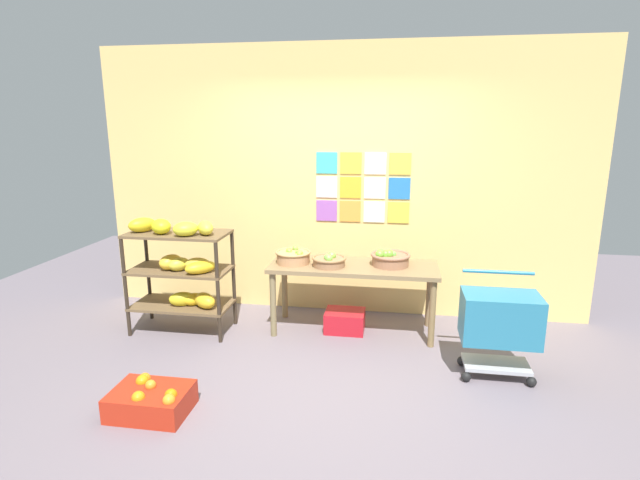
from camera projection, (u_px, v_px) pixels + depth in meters
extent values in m
plane|color=slate|center=(316.00, 381.00, 3.91)|extent=(9.16, 9.16, 0.00)
cube|color=#EDC572|center=(341.00, 183.00, 5.13)|extent=(5.20, 0.06, 2.82)
cube|color=#3DB3B4|center=(327.00, 163.00, 5.07)|extent=(0.22, 0.01, 0.22)
cube|color=gold|center=(351.00, 163.00, 5.03)|extent=(0.22, 0.01, 0.22)
cube|color=white|center=(375.00, 163.00, 4.99)|extent=(0.22, 0.01, 0.22)
cube|color=gold|center=(400.00, 164.00, 4.95)|extent=(0.22, 0.01, 0.22)
cube|color=silver|center=(327.00, 187.00, 5.13)|extent=(0.22, 0.01, 0.22)
cube|color=gold|center=(351.00, 187.00, 5.09)|extent=(0.22, 0.01, 0.22)
cube|color=white|center=(375.00, 188.00, 5.05)|extent=(0.22, 0.01, 0.22)
cube|color=#2772BC|center=(399.00, 188.00, 5.01)|extent=(0.22, 0.01, 0.22)
cube|color=#9B55B4|center=(327.00, 211.00, 5.19)|extent=(0.22, 0.01, 0.22)
cube|color=#F0983A|center=(350.00, 211.00, 5.15)|extent=(0.22, 0.01, 0.22)
cube|color=#EAE9CE|center=(374.00, 212.00, 5.11)|extent=(0.22, 0.01, 0.22)
cube|color=yellow|center=(398.00, 213.00, 5.07)|extent=(0.22, 0.01, 0.22)
cylinder|color=#30261B|center=(125.00, 287.00, 4.65)|extent=(0.04, 0.04, 1.00)
cylinder|color=#30261B|center=(218.00, 292.00, 4.50)|extent=(0.04, 0.04, 1.00)
cylinder|color=#30261B|center=(148.00, 273.00, 5.07)|extent=(0.04, 0.04, 1.00)
cylinder|color=#30261B|center=(234.00, 278.00, 4.93)|extent=(0.04, 0.04, 1.00)
cube|color=brown|center=(183.00, 305.00, 4.84)|extent=(0.96, 0.48, 0.03)
ellipsoid|color=yellow|center=(205.00, 300.00, 4.71)|extent=(0.31, 0.28, 0.15)
ellipsoid|color=yellow|center=(182.00, 299.00, 4.76)|extent=(0.28, 0.21, 0.14)
ellipsoid|color=yellow|center=(194.00, 299.00, 4.78)|extent=(0.26, 0.24, 0.12)
cube|color=brown|center=(180.00, 270.00, 4.76)|extent=(0.96, 0.48, 0.02)
ellipsoid|color=yellow|center=(171.00, 262.00, 4.72)|extent=(0.27, 0.29, 0.15)
ellipsoid|color=yellow|center=(201.00, 267.00, 4.59)|extent=(0.32, 0.30, 0.12)
ellipsoid|color=yellow|center=(198.00, 265.00, 4.64)|extent=(0.27, 0.18, 0.14)
ellipsoid|color=yellow|center=(179.00, 264.00, 4.68)|extent=(0.25, 0.26, 0.13)
cube|color=brown|center=(178.00, 234.00, 4.67)|extent=(0.96, 0.48, 0.03)
ellipsoid|color=yellow|center=(186.00, 229.00, 4.51)|extent=(0.29, 0.28, 0.13)
ellipsoid|color=yellow|center=(205.00, 228.00, 4.56)|extent=(0.24, 0.26, 0.13)
ellipsoid|color=gold|center=(142.00, 225.00, 4.68)|extent=(0.29, 0.30, 0.14)
ellipsoid|color=yellow|center=(161.00, 226.00, 4.59)|extent=(0.27, 0.27, 0.15)
cube|color=olive|center=(354.00, 267.00, 4.72)|extent=(1.62, 0.61, 0.04)
cylinder|color=olive|center=(273.00, 305.00, 4.69)|extent=(0.06, 0.06, 0.64)
cylinder|color=olive|center=(432.00, 314.00, 4.46)|extent=(0.06, 0.06, 0.64)
cylinder|color=olive|center=(285.00, 288.00, 5.15)|extent=(0.06, 0.06, 0.64)
cylinder|color=olive|center=(429.00, 296.00, 4.92)|extent=(0.06, 0.06, 0.64)
cylinder|color=#98674C|center=(390.00, 260.00, 4.69)|extent=(0.35, 0.35, 0.10)
torus|color=#9A664D|center=(390.00, 255.00, 4.68)|extent=(0.38, 0.38, 0.03)
sphere|color=#6BB949|center=(393.00, 254.00, 4.67)|extent=(0.07, 0.07, 0.07)
sphere|color=#68C034|center=(385.00, 254.00, 4.65)|extent=(0.08, 0.08, 0.08)
sphere|color=#68B73F|center=(382.00, 253.00, 4.71)|extent=(0.09, 0.09, 0.09)
sphere|color=#6FC242|center=(380.00, 253.00, 4.72)|extent=(0.07, 0.07, 0.07)
sphere|color=#6CB835|center=(389.00, 254.00, 4.64)|extent=(0.09, 0.09, 0.09)
sphere|color=#72B738|center=(380.00, 254.00, 4.62)|extent=(0.08, 0.08, 0.08)
cylinder|color=tan|center=(293.00, 258.00, 4.77)|extent=(0.32, 0.32, 0.11)
torus|color=tan|center=(293.00, 252.00, 4.75)|extent=(0.35, 0.35, 0.02)
sphere|color=#77CA3B|center=(298.00, 252.00, 4.72)|extent=(0.05, 0.05, 0.05)
sphere|color=#7FD243|center=(299.00, 254.00, 4.66)|extent=(0.05, 0.05, 0.05)
sphere|color=#87C63E|center=(300.00, 253.00, 4.69)|extent=(0.06, 0.06, 0.06)
sphere|color=#75BD3C|center=(289.00, 251.00, 4.77)|extent=(0.05, 0.05, 0.05)
sphere|color=#7DC636|center=(289.00, 251.00, 4.79)|extent=(0.06, 0.06, 0.06)
sphere|color=#81BA41|center=(295.00, 248.00, 4.85)|extent=(0.06, 0.06, 0.06)
cylinder|color=#986C4B|center=(329.00, 262.00, 4.67)|extent=(0.30, 0.30, 0.08)
torus|color=#996E45|center=(329.00, 258.00, 4.66)|extent=(0.33, 0.33, 0.03)
sphere|color=#6FB149|center=(328.00, 258.00, 4.63)|extent=(0.08, 0.08, 0.08)
sphere|color=#71BC48|center=(332.00, 256.00, 4.68)|extent=(0.08, 0.08, 0.08)
sphere|color=#7AAF35|center=(333.00, 256.00, 4.67)|extent=(0.06, 0.06, 0.06)
sphere|color=#7BC04A|center=(329.00, 258.00, 4.59)|extent=(0.07, 0.07, 0.07)
sphere|color=#70BA45|center=(328.00, 258.00, 4.60)|extent=(0.06, 0.06, 0.06)
cube|color=red|center=(345.00, 321.00, 4.86)|extent=(0.39, 0.31, 0.20)
cube|color=#B42814|center=(151.00, 401.00, 3.47)|extent=(0.54, 0.40, 0.18)
sphere|color=orange|center=(151.00, 385.00, 3.49)|extent=(0.08, 0.08, 0.08)
sphere|color=orange|center=(169.00, 400.00, 3.30)|extent=(0.09, 0.09, 0.09)
sphere|color=orange|center=(171.00, 395.00, 3.38)|extent=(0.09, 0.09, 0.09)
sphere|color=orange|center=(138.00, 398.00, 3.35)|extent=(0.09, 0.09, 0.09)
sphere|color=orange|center=(142.00, 381.00, 3.56)|extent=(0.09, 0.09, 0.09)
sphere|color=orange|center=(145.00, 379.00, 3.61)|extent=(0.09, 0.09, 0.09)
sphere|color=black|center=(466.00, 377.00, 3.91)|extent=(0.08, 0.08, 0.08)
sphere|color=black|center=(531.00, 382.00, 3.83)|extent=(0.08, 0.08, 0.08)
sphere|color=black|center=(462.00, 361.00, 4.16)|extent=(0.08, 0.08, 0.08)
sphere|color=black|center=(523.00, 365.00, 4.09)|extent=(0.08, 0.08, 0.08)
cube|color=#A5A8AD|center=(496.00, 364.00, 3.98)|extent=(0.52, 0.29, 0.03)
cube|color=teal|center=(500.00, 318.00, 3.89)|extent=(0.60, 0.37, 0.39)
cylinder|color=teal|center=(498.00, 272.00, 4.02)|extent=(0.57, 0.03, 0.03)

